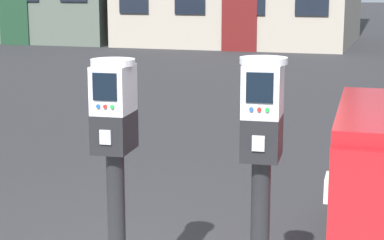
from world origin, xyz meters
TOP-DOWN VIEW (x-y plane):
  - parking_meter_near_kerb at (-0.14, -0.35)m, footprint 0.23×0.26m
  - parking_meter_twin_adjacent at (0.60, -0.35)m, footprint 0.23×0.26m

SIDE VIEW (x-z plane):
  - parking_meter_near_kerb at x=-0.14m, z-range 0.38..1.66m
  - parking_meter_twin_adjacent at x=0.60m, z-range 0.39..1.70m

